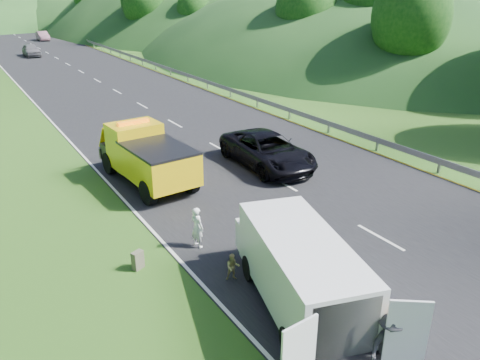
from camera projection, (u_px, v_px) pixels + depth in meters
ground at (282, 236)px, 17.19m from camera, size 320.00×320.00×0.00m
road_surface at (81, 72)px, 50.02m from camera, size 14.00×200.00×0.02m
guardrail at (112, 54)px, 63.38m from camera, size 0.06×140.00×1.52m
tree_line_right at (175, 43)px, 75.45m from camera, size 14.00×140.00×14.00m
hills_backdrop at (3, 20)px, 125.99m from camera, size 201.00×288.60×44.00m
tow_truck at (146, 155)px, 21.44m from camera, size 2.77×6.45×2.71m
white_van at (299, 267)px, 12.98m from camera, size 4.42×6.91×2.28m
woman at (198, 246)px, 16.52m from camera, size 0.52×0.63×1.50m
child at (233, 280)px, 14.66m from camera, size 0.53×0.48×0.90m
suitcase at (138, 260)px, 15.12m from camera, size 0.44×0.35×0.62m
spare_tire at (371, 342)px, 12.08m from camera, size 0.72×0.72×0.20m
passing_suv at (267, 166)px, 23.87m from camera, size 3.03×6.13×1.67m
dist_car_a at (32, 56)px, 60.86m from camera, size 1.86×4.62×1.58m
dist_car_b at (43, 41)px, 78.49m from camera, size 1.57×4.49×1.48m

